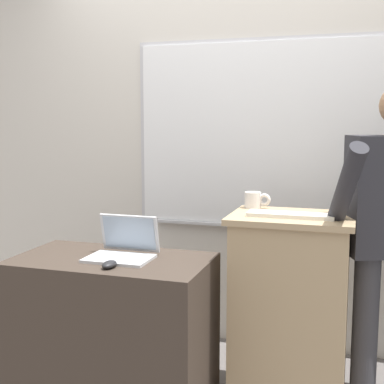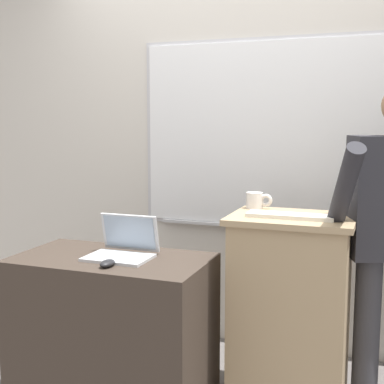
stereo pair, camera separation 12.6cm
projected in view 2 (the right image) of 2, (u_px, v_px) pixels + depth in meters
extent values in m
cube|color=beige|center=(239.00, 120.00, 3.45)|extent=(6.40, 0.12, 2.94)
cube|color=#B7B7BC|center=(296.00, 135.00, 3.27)|extent=(2.00, 0.02, 1.19)
cube|color=white|center=(296.00, 135.00, 3.27)|extent=(1.95, 0.02, 1.14)
cube|color=#B7B7BC|center=(293.00, 229.00, 3.33)|extent=(1.75, 0.04, 0.02)
cube|color=tan|center=(290.00, 314.00, 2.74)|extent=(0.57, 0.43, 0.96)
cube|color=tan|center=(292.00, 219.00, 2.68)|extent=(0.62, 0.47, 0.03)
cube|color=#382D26|center=(113.00, 331.00, 2.76)|extent=(0.99, 0.56, 0.78)
cylinder|color=#333338|center=(366.00, 334.00, 2.69)|extent=(0.13, 0.13, 0.80)
cylinder|color=#232328|center=(343.00, 195.00, 2.43)|extent=(0.22, 0.42, 0.50)
cube|color=#B7BABF|center=(118.00, 258.00, 2.66)|extent=(0.32, 0.22, 0.01)
cube|color=#B7BABF|center=(130.00, 232.00, 2.78)|extent=(0.31, 0.05, 0.19)
cube|color=#8C9EB2|center=(129.00, 232.00, 2.77)|extent=(0.28, 0.04, 0.17)
cube|color=beige|center=(290.00, 216.00, 2.62)|extent=(0.43, 0.13, 0.02)
ellipsoid|color=black|center=(107.00, 263.00, 2.52)|extent=(0.06, 0.10, 0.03)
cylinder|color=silver|center=(254.00, 200.00, 2.90)|extent=(0.09, 0.09, 0.09)
torus|color=silver|center=(266.00, 200.00, 2.88)|extent=(0.07, 0.02, 0.07)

